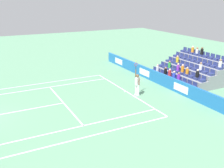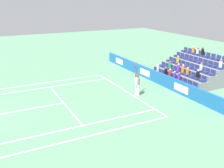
% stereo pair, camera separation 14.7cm
% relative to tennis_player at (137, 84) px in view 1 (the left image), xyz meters
% --- Properties ---
extents(line_baseline, '(10.97, 0.10, 0.01)m').
position_rel_tennis_player_xyz_m(line_baseline, '(1.15, 0.33, -0.99)').
color(line_baseline, white).
rests_on(line_baseline, ground).
extents(line_service, '(8.23, 0.10, 0.01)m').
position_rel_tennis_player_xyz_m(line_service, '(1.15, 5.82, -0.99)').
color(line_service, white).
rests_on(line_service, ground).
extents(line_centre_service, '(0.10, 6.40, 0.01)m').
position_rel_tennis_player_xyz_m(line_centre_service, '(1.15, 9.02, -0.99)').
color(line_centre_service, white).
rests_on(line_centre_service, ground).
extents(line_singles_sideline_left, '(0.10, 11.89, 0.01)m').
position_rel_tennis_player_xyz_m(line_singles_sideline_left, '(5.27, 6.28, -0.99)').
color(line_singles_sideline_left, white).
rests_on(line_singles_sideline_left, ground).
extents(line_singles_sideline_right, '(0.10, 11.89, 0.01)m').
position_rel_tennis_player_xyz_m(line_singles_sideline_right, '(-2.96, 6.28, -0.99)').
color(line_singles_sideline_right, white).
rests_on(line_singles_sideline_right, ground).
extents(line_doubles_sideline_left, '(0.10, 11.89, 0.01)m').
position_rel_tennis_player_xyz_m(line_doubles_sideline_left, '(6.64, 6.28, -0.99)').
color(line_doubles_sideline_left, white).
rests_on(line_doubles_sideline_left, ground).
extents(line_doubles_sideline_right, '(0.10, 11.89, 0.01)m').
position_rel_tennis_player_xyz_m(line_doubles_sideline_right, '(-4.33, 6.28, -0.99)').
color(line_doubles_sideline_right, white).
rests_on(line_doubles_sideline_right, ground).
extents(line_centre_mark, '(0.10, 0.20, 0.01)m').
position_rel_tennis_player_xyz_m(line_centre_mark, '(1.15, 0.43, -0.99)').
color(line_centre_mark, white).
rests_on(line_centre_mark, ground).
extents(sponsor_barrier, '(21.14, 0.22, 1.09)m').
position_rel_tennis_player_xyz_m(sponsor_barrier, '(1.15, -3.36, -0.45)').
color(sponsor_barrier, '#1E66AD').
rests_on(sponsor_barrier, ground).
extents(tennis_player, '(0.54, 0.41, 2.85)m').
position_rel_tennis_player_xyz_m(tennis_player, '(0.00, 0.00, 0.00)').
color(tennis_player, white).
rests_on(tennis_player, ground).
extents(stadium_stand, '(6.20, 4.75, 3.02)m').
position_rel_tennis_player_xyz_m(stadium_stand, '(1.15, -6.91, -0.17)').
color(stadium_stand, gray).
rests_on(stadium_stand, ground).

